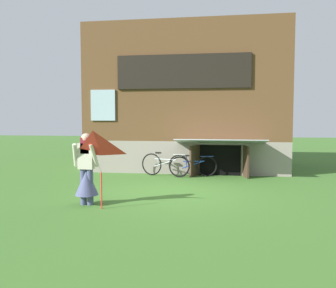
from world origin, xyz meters
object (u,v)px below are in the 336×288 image
at_px(person, 87,175).
at_px(bicycle_blue, 193,166).
at_px(bicycle_silver, 165,165).
at_px(kite, 93,149).

bearing_deg(person, bicycle_blue, 80.46).
bearing_deg(bicycle_silver, person, -87.72).
relative_size(bicycle_blue, bicycle_silver, 0.92).
xyz_separation_m(person, kite, (0.35, -0.50, 0.63)).
bearing_deg(person, bicycle_silver, 91.37).
bearing_deg(kite, bicycle_blue, 70.30).
xyz_separation_m(person, bicycle_silver, (1.12, 4.24, -0.29)).
bearing_deg(bicycle_silver, bicycle_blue, 20.68).
height_order(bicycle_blue, bicycle_silver, bicycle_silver).
relative_size(person, bicycle_silver, 0.94).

